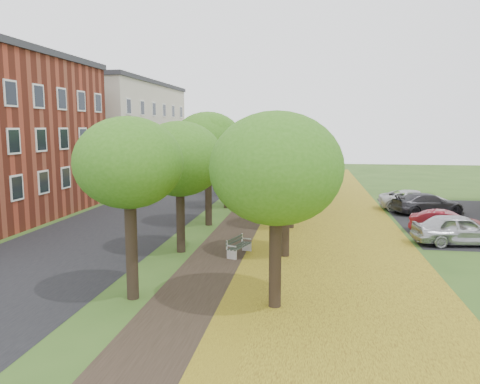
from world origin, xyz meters
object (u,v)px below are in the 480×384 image
(car_grey, at_px, (428,204))
(car_silver, at_px, (460,229))
(bench, at_px, (238,246))
(car_red, at_px, (446,222))
(car_white, at_px, (416,200))

(car_grey, bearing_deg, car_silver, 160.03)
(bench, bearing_deg, car_grey, -25.03)
(bench, relative_size, car_red, 0.47)
(car_grey, bearing_deg, bench, 120.26)
(car_white, bearing_deg, car_red, -178.59)
(car_silver, height_order, car_red, car_silver)
(car_silver, bearing_deg, car_red, -7.07)
(bench, height_order, car_silver, car_silver)
(car_silver, distance_m, car_white, 9.78)
(car_red, bearing_deg, bench, 135.02)
(car_grey, height_order, car_white, car_grey)
(bench, xyz_separation_m, car_white, (10.49, 13.24, 0.27))
(bench, distance_m, car_grey, 16.08)
(bench, distance_m, car_silver, 11.05)
(car_white, bearing_deg, car_silver, -178.59)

